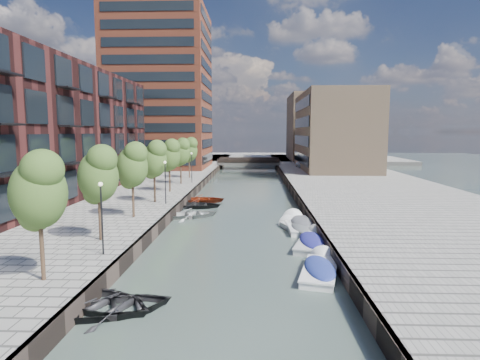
# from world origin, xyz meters

# --- Properties ---
(water) EXTENTS (300.00, 300.00, 0.00)m
(water) POSITION_xyz_m (0.00, 40.00, 0.00)
(water) COLOR #38473F
(water) RESTS_ON ground
(quay_right) EXTENTS (20.00, 140.00, 1.00)m
(quay_right) POSITION_xyz_m (16.00, 40.00, 0.50)
(quay_right) COLOR gray
(quay_right) RESTS_ON ground
(quay_wall_left) EXTENTS (0.25, 140.00, 1.00)m
(quay_wall_left) POSITION_xyz_m (-6.10, 40.00, 0.50)
(quay_wall_left) COLOR #332823
(quay_wall_left) RESTS_ON ground
(quay_wall_right) EXTENTS (0.25, 140.00, 1.00)m
(quay_wall_right) POSITION_xyz_m (6.10, 40.00, 0.50)
(quay_wall_right) COLOR #332823
(quay_wall_right) RESTS_ON ground
(far_closure) EXTENTS (80.00, 40.00, 1.00)m
(far_closure) POSITION_xyz_m (0.00, 100.00, 0.50)
(far_closure) COLOR gray
(far_closure) RESTS_ON ground
(apartment_block) EXTENTS (8.00, 38.00, 14.00)m
(apartment_block) POSITION_xyz_m (-20.00, 30.00, 8.00)
(apartment_block) COLOR black
(apartment_block) RESTS_ON quay_left
(tower) EXTENTS (18.00, 18.00, 30.00)m
(tower) POSITION_xyz_m (-17.00, 65.00, 16.00)
(tower) COLOR brown
(tower) RESTS_ON quay_left
(tan_block_near) EXTENTS (12.00, 25.00, 14.00)m
(tan_block_near) POSITION_xyz_m (16.00, 62.00, 8.00)
(tan_block_near) COLOR #9A7C5E
(tan_block_near) RESTS_ON quay_right
(tan_block_far) EXTENTS (12.00, 20.00, 16.00)m
(tan_block_far) POSITION_xyz_m (16.00, 88.00, 9.00)
(tan_block_far) COLOR #9A7C5E
(tan_block_far) RESTS_ON quay_right
(bridge) EXTENTS (13.00, 6.00, 1.30)m
(bridge) POSITION_xyz_m (0.00, 72.00, 1.39)
(bridge) COLOR gray
(bridge) RESTS_ON ground
(tree_0) EXTENTS (2.50, 2.50, 5.95)m
(tree_0) POSITION_xyz_m (-8.50, 4.00, 5.31)
(tree_0) COLOR #382619
(tree_0) RESTS_ON quay_left
(tree_1) EXTENTS (2.50, 2.50, 5.95)m
(tree_1) POSITION_xyz_m (-8.50, 11.00, 5.31)
(tree_1) COLOR #382619
(tree_1) RESTS_ON quay_left
(tree_2) EXTENTS (2.50, 2.50, 5.95)m
(tree_2) POSITION_xyz_m (-8.50, 18.00, 5.31)
(tree_2) COLOR #382619
(tree_2) RESTS_ON quay_left
(tree_3) EXTENTS (2.50, 2.50, 5.95)m
(tree_3) POSITION_xyz_m (-8.50, 25.00, 5.31)
(tree_3) COLOR #382619
(tree_3) RESTS_ON quay_left
(tree_4) EXTENTS (2.50, 2.50, 5.95)m
(tree_4) POSITION_xyz_m (-8.50, 32.00, 5.31)
(tree_4) COLOR #382619
(tree_4) RESTS_ON quay_left
(tree_5) EXTENTS (2.50, 2.50, 5.95)m
(tree_5) POSITION_xyz_m (-8.50, 39.00, 5.31)
(tree_5) COLOR #382619
(tree_5) RESTS_ON quay_left
(tree_6) EXTENTS (2.50, 2.50, 5.95)m
(tree_6) POSITION_xyz_m (-8.50, 46.00, 5.31)
(tree_6) COLOR #382619
(tree_6) RESTS_ON quay_left
(lamp_0) EXTENTS (0.24, 0.24, 4.12)m
(lamp_0) POSITION_xyz_m (-7.20, 8.00, 3.51)
(lamp_0) COLOR black
(lamp_0) RESTS_ON quay_left
(lamp_1) EXTENTS (0.24, 0.24, 4.12)m
(lamp_1) POSITION_xyz_m (-7.20, 24.00, 3.51)
(lamp_1) COLOR black
(lamp_1) RESTS_ON quay_left
(lamp_2) EXTENTS (0.24, 0.24, 4.12)m
(lamp_2) POSITION_xyz_m (-7.20, 40.00, 3.51)
(lamp_2) COLOR black
(lamp_2) RESTS_ON quay_left
(sloop_0) EXTENTS (5.43, 4.77, 0.94)m
(sloop_0) POSITION_xyz_m (-4.49, 2.92, 0.00)
(sloop_0) COLOR black
(sloop_0) RESTS_ON ground
(sloop_1) EXTENTS (5.80, 5.08, 1.00)m
(sloop_1) POSITION_xyz_m (-5.30, 3.20, 0.00)
(sloop_1) COLOR black
(sloop_1) RESTS_ON ground
(sloop_2) EXTENTS (5.51, 4.22, 1.06)m
(sloop_2) POSITION_xyz_m (-4.62, 30.61, 0.00)
(sloop_2) COLOR maroon
(sloop_2) RESTS_ON ground
(sloop_3) EXTENTS (5.90, 5.22, 1.01)m
(sloop_3) POSITION_xyz_m (-4.41, 22.64, 0.00)
(sloop_3) COLOR #BABAB8
(sloop_3) RESTS_ON ground
(sloop_4) EXTENTS (4.96, 3.56, 1.02)m
(sloop_4) POSITION_xyz_m (-4.65, 27.39, 0.00)
(sloop_4) COLOR black
(sloop_4) RESTS_ON ground
(motorboat_0) EXTENTS (2.90, 5.38, 1.70)m
(motorboat_0) POSITION_xyz_m (5.07, 8.22, 0.21)
(motorboat_0) COLOR white
(motorboat_0) RESTS_ON ground
(motorboat_1) EXTENTS (3.22, 5.09, 1.61)m
(motorboat_1) POSITION_xyz_m (4.85, 17.83, 0.20)
(motorboat_1) COLOR #BBBAB9
(motorboat_1) RESTS_ON ground
(motorboat_2) EXTENTS (2.11, 5.54, 1.83)m
(motorboat_2) POSITION_xyz_m (4.90, 18.96, 0.11)
(motorboat_2) COLOR white
(motorboat_2) RESTS_ON ground
(motorboat_3) EXTENTS (3.22, 5.63, 1.78)m
(motorboat_3) POSITION_xyz_m (5.47, 13.80, 0.22)
(motorboat_3) COLOR silver
(motorboat_3) RESTS_ON ground
(motorboat_4) EXTENTS (2.83, 5.96, 1.91)m
(motorboat_4) POSITION_xyz_m (5.19, 19.28, 0.23)
(motorboat_4) COLOR silver
(motorboat_4) RESTS_ON ground
(car) EXTENTS (2.03, 4.19, 1.38)m
(car) POSITION_xyz_m (10.32, 64.10, 1.69)
(car) COLOR silver
(car) RESTS_ON quay_right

